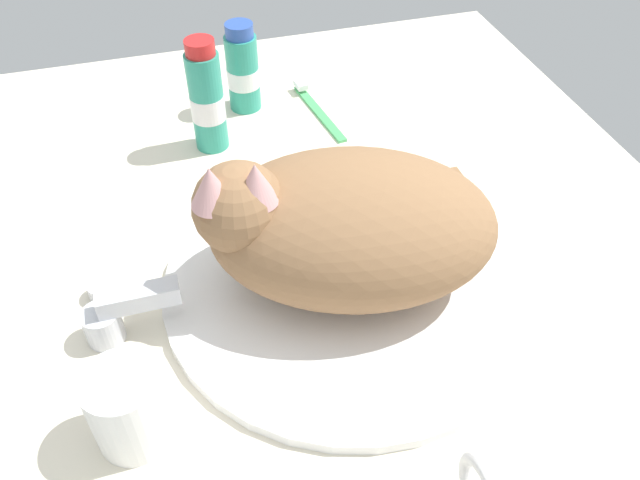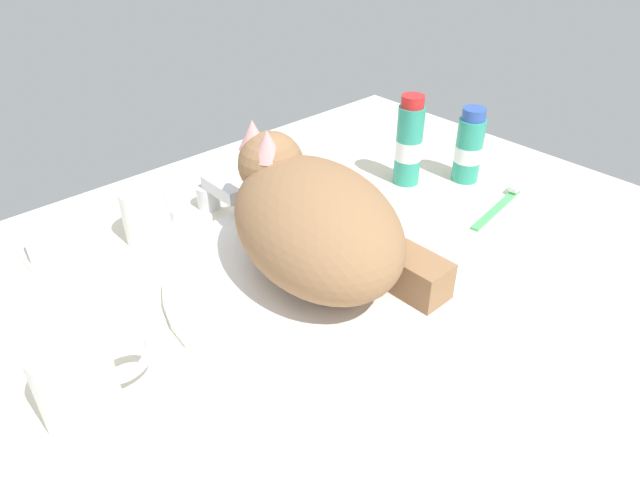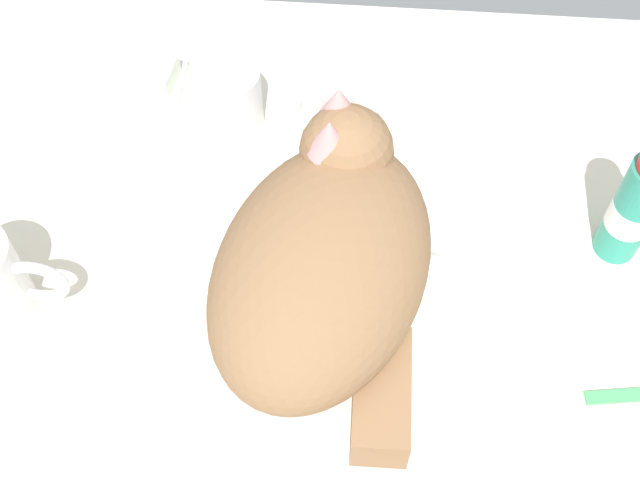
{
  "view_description": "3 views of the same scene",
  "coord_description": "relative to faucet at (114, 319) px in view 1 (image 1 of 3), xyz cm",
  "views": [
    {
      "loc": [
        -42.21,
        15.46,
        49.26
      ],
      "look_at": [
        0.99,
        2.89,
        6.19
      ],
      "focal_mm": 36.46,
      "sensor_mm": 36.0,
      "label": 1
    },
    {
      "loc": [
        -38.26,
        -42.64,
        43.86
      ],
      "look_at": [
        1.43,
        0.87,
        4.68
      ],
      "focal_mm": 32.06,
      "sensor_mm": 36.0,
      "label": 2
    },
    {
      "loc": [
        2.69,
        -37.44,
        72.57
      ],
      "look_at": [
        -0.42,
        3.94,
        6.44
      ],
      "focal_mm": 48.66,
      "sensor_mm": 36.0,
      "label": 3
    }
  ],
  "objects": [
    {
      "name": "cat",
      "position": [
        0.42,
        -22.3,
        5.87
      ],
      "size": [
        24.73,
        31.08,
        15.99
      ],
      "color": "#936B47",
      "rests_on": "sink_basin"
    },
    {
      "name": "faucet",
      "position": [
        0.0,
        0.0,
        0.0
      ],
      "size": [
        13.59,
        9.3,
        5.5
      ],
      "color": "silver",
      "rests_on": "ground_plane"
    },
    {
      "name": "mouthwash_bottle",
      "position": [
        36.05,
        -19.64,
        3.32
      ],
      "size": [
        4.39,
        4.39,
        12.17
      ],
      "color": "teal",
      "rests_on": "ground_plane"
    },
    {
      "name": "sink_basin",
      "position": [
        0.0,
        -23.11,
        -1.71
      ],
      "size": [
        37.69,
        37.69,
        1.2
      ],
      "primitive_type": "cylinder",
      "color": "white",
      "rests_on": "ground_plane"
    },
    {
      "name": "toothbrush",
      "position": [
        32.27,
        -28.8,
        -1.79
      ],
      "size": [
        14.9,
        3.49,
        1.6
      ],
      "color": "#4CB266",
      "rests_on": "ground_plane"
    },
    {
      "name": "toothpaste_bottle",
      "position": [
        28.2,
        -13.71,
        4.48
      ],
      "size": [
        4.27,
        4.27,
        14.54
      ],
      "color": "teal",
      "rests_on": "ground_plane"
    },
    {
      "name": "rinse_cup",
      "position": [
        -11.0,
        -0.79,
        1.54
      ],
      "size": [
        6.26,
        6.26,
        7.7
      ],
      "color": "white",
      "rests_on": "ground_plane"
    },
    {
      "name": "ground_plane",
      "position": [
        0.0,
        -23.11,
        -3.81
      ],
      "size": [
        110.0,
        82.5,
        3.0
      ],
      "primitive_type": "cube",
      "color": "silver"
    }
  ]
}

